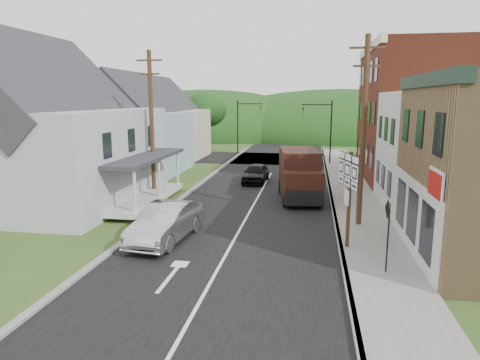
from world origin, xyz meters
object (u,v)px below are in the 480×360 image
at_px(route_sign_cluster, 348,186).
at_px(warning_sign, 388,226).
at_px(dark_sedan, 256,173).
at_px(delivery_van, 300,175).
at_px(silver_sedan, 166,223).

distance_m(route_sign_cluster, warning_sign, 2.85).
bearing_deg(warning_sign, route_sign_cluster, 110.24).
distance_m(dark_sedan, delivery_van, 6.09).
bearing_deg(warning_sign, delivery_van, 101.20).
bearing_deg(warning_sign, silver_sedan, 159.76).
bearing_deg(delivery_van, warning_sign, -81.30).
xyz_separation_m(silver_sedan, warning_sign, (8.83, -2.35, 1.01)).
distance_m(dark_sedan, warning_sign, 17.60).
bearing_deg(route_sign_cluster, dark_sedan, 97.22).
distance_m(silver_sedan, route_sign_cluster, 7.89).
bearing_deg(delivery_van, dark_sedan, 115.98).
distance_m(delivery_van, route_sign_cluster, 9.12).
height_order(dark_sedan, warning_sign, warning_sign).
bearing_deg(dark_sedan, delivery_van, -53.72).
bearing_deg(silver_sedan, route_sign_cluster, 6.74).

